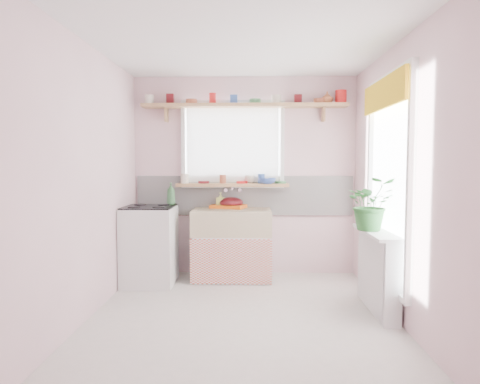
{
  "coord_description": "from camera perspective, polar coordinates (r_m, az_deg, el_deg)",
  "views": [
    {
      "loc": [
        0.08,
        -3.85,
        1.43
      ],
      "look_at": [
        -0.03,
        0.55,
        1.12
      ],
      "focal_mm": 32.0,
      "sensor_mm": 36.0,
      "label": 1
    }
  ],
  "objects": [
    {
      "name": "room",
      "position": [
        4.74,
        8.49,
        3.3
      ],
      "size": [
        3.2,
        3.2,
        3.2
      ],
      "color": "beige",
      "rests_on": "ground"
    },
    {
      "name": "sink_unit",
      "position": [
        5.24,
        -1.09,
        -6.92
      ],
      "size": [
        0.95,
        0.65,
        1.11
      ],
      "color": "white",
      "rests_on": "ground"
    },
    {
      "name": "cooker",
      "position": [
        5.13,
        -11.96,
        -6.92
      ],
      "size": [
        0.58,
        0.58,
        0.93
      ],
      "color": "white",
      "rests_on": "ground"
    },
    {
      "name": "radiator_ledge",
      "position": [
        4.35,
        17.94,
        -9.86
      ],
      "size": [
        0.22,
        0.95,
        0.78
      ],
      "color": "white",
      "rests_on": "ground"
    },
    {
      "name": "windowsill",
      "position": [
        5.34,
        -1.01,
        0.94
      ],
      "size": [
        1.4,
        0.22,
        0.04
      ],
      "primitive_type": "cube",
      "color": "tan",
      "rests_on": "room"
    },
    {
      "name": "pine_shelf",
      "position": [
        5.37,
        0.6,
        11.44
      ],
      "size": [
        2.52,
        0.24,
        0.04
      ],
      "primitive_type": "cube",
      "color": "tan",
      "rests_on": "room"
    },
    {
      "name": "shelf_crockery",
      "position": [
        5.38,
        0.35,
        12.23
      ],
      "size": [
        2.47,
        0.11,
        0.12
      ],
      "color": "silver",
      "rests_on": "pine_shelf"
    },
    {
      "name": "sill_crockery",
      "position": [
        5.34,
        -1.55,
        1.73
      ],
      "size": [
        1.35,
        0.11,
        0.12
      ],
      "color": "silver",
      "rests_on": "windowsill"
    },
    {
      "name": "dish_tray",
      "position": [
        5.39,
        -1.52,
        -1.91
      ],
      "size": [
        0.48,
        0.41,
        0.04
      ],
      "primitive_type": "cube",
      "rotation": [
        0.0,
        0.0,
        -0.3
      ],
      "color": "orange",
      "rests_on": "sink_unit"
    },
    {
      "name": "colander",
      "position": [
        5.38,
        -1.18,
        -1.41
      ],
      "size": [
        0.35,
        0.35,
        0.14
      ],
      "primitive_type": "ellipsoid",
      "rotation": [
        0.0,
        0.0,
        0.17
      ],
      "color": "#500D14",
      "rests_on": "sink_unit"
    },
    {
      "name": "jade_plant",
      "position": [
        4.26,
        17.09,
        -1.5
      ],
      "size": [
        0.47,
        0.41,
        0.51
      ],
      "primitive_type": "imported",
      "rotation": [
        0.0,
        0.0,
        -0.02
      ],
      "color": "#2A6A2C",
      "rests_on": "radiator_ledge"
    },
    {
      "name": "fruit_bowl",
      "position": [
        4.66,
        17.03,
        -3.73
      ],
      "size": [
        0.4,
        0.4,
        0.08
      ],
      "primitive_type": "imported",
      "rotation": [
        0.0,
        0.0,
        -0.42
      ],
      "color": "silver",
      "rests_on": "radiator_ledge"
    },
    {
      "name": "herb_pot",
      "position": [
        4.38,
        16.43,
        -3.31
      ],
      "size": [
        0.13,
        0.11,
        0.21
      ],
      "primitive_type": "imported",
      "rotation": [
        0.0,
        0.0,
        0.35
      ],
      "color": "#2A6B2D",
      "rests_on": "radiator_ledge"
    },
    {
      "name": "soap_bottle_sink",
      "position": [
        5.38,
        -2.61,
        -1.09
      ],
      "size": [
        0.11,
        0.11,
        0.2
      ],
      "primitive_type": "imported",
      "rotation": [
        0.0,
        0.0,
        -0.32
      ],
      "color": "#D4E465",
      "rests_on": "sink_unit"
    },
    {
      "name": "sill_cup",
      "position": [
        5.39,
        1.28,
        1.71
      ],
      "size": [
        0.15,
        0.15,
        0.1
      ],
      "primitive_type": "imported",
      "rotation": [
        0.0,
        0.0,
        -0.26
      ],
      "color": "beige",
      "rests_on": "windowsill"
    },
    {
      "name": "sill_bowl",
      "position": [
        5.28,
        3.62,
        1.48
      ],
      "size": [
        0.23,
        0.23,
        0.07
      ],
      "primitive_type": "imported",
      "rotation": [
        0.0,
        0.0,
        0.04
      ],
      "color": "#304C9C",
      "rests_on": "windowsill"
    },
    {
      "name": "shelf_vase",
      "position": [
        5.46,
        11.54,
        12.22
      ],
      "size": [
        0.17,
        0.17,
        0.15
      ],
      "primitive_type": "imported",
      "rotation": [
        0.0,
        0.0,
        -0.24
      ],
      "color": "#AB5E34",
      "rests_on": "pine_shelf"
    },
    {
      "name": "cooker_bottle",
      "position": [
        5.2,
        -9.19,
        -0.21
      ],
      "size": [
        0.11,
        0.11,
        0.27
      ],
      "primitive_type": "imported",
      "rotation": [
        0.0,
        0.0,
        -0.07
      ],
      "color": "#397342",
      "rests_on": "cooker"
    },
    {
      "name": "fruit",
      "position": [
        4.66,
        17.09,
        -2.98
      ],
      "size": [
        0.2,
        0.14,
        0.1
      ],
      "color": "orange",
      "rests_on": "fruit_bowl"
    }
  ]
}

